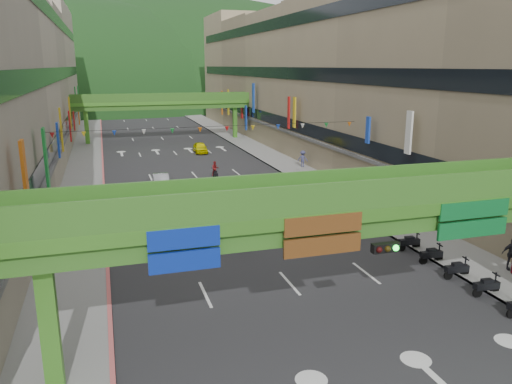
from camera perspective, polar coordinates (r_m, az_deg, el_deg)
road_slab at (r=62.21m, az=-8.71°, el=3.83°), size 18.00×140.00×0.02m
sidewalk_left at (r=61.62m, az=-18.89°, el=3.19°), size 4.00×140.00×0.15m
sidewalk_right at (r=64.68m, az=0.99°, el=4.45°), size 4.00×140.00×0.15m
curb_left at (r=61.58m, az=-17.13°, el=3.33°), size 0.20×140.00×0.18m
curb_right at (r=64.12m, az=-0.63°, el=4.38°), size 0.20×140.00×0.18m
building_row_left at (r=61.45m, az=-27.14°, el=11.21°), size 12.80×95.00×19.00m
building_row_right at (r=66.64m, az=7.68°, el=12.73°), size 12.80×95.00×19.00m
overpass_near at (r=19.60m, az=13.60°, el=-3.66°), size 28.00×12.27×7.10m
overpass_far at (r=76.30m, az=-10.58°, el=9.75°), size 28.00×2.20×7.10m
hill_left at (r=171.06m, az=-19.42°, el=9.75°), size 168.00×140.00×112.00m
hill_right at (r=193.87m, az=-7.15°, el=10.88°), size 208.00×176.00×128.00m
bunting_string at (r=41.84m, az=-4.87°, el=7.15°), size 26.00×0.36×0.47m
scooter_rider_near at (r=31.26m, az=-1.94°, el=-4.64°), size 0.64×1.60×2.09m
scooter_rider_mid at (r=50.11m, az=-4.69°, el=2.51°), size 0.75×1.60×1.84m
scooter_rider_left at (r=39.53m, az=-9.26°, el=-0.64°), size 1.09×1.59×2.11m
scooter_rider_far at (r=31.11m, az=-6.35°, el=-4.68°), size 0.85×1.60×2.07m
parked_scooter_row at (r=29.07m, az=21.97°, el=-8.17°), size 1.60×9.35×1.08m
car_silver at (r=47.01m, az=-10.79°, el=1.19°), size 1.60×4.13×1.34m
car_yellow at (r=65.69m, az=-6.39°, el=5.05°), size 1.81×4.08×1.36m
pedestrian_dark at (r=31.01m, az=27.16°, el=-6.56°), size 1.16×0.79×1.84m
pedestrian_blue at (r=55.70m, az=5.36°, el=3.66°), size 1.00×0.93×1.81m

